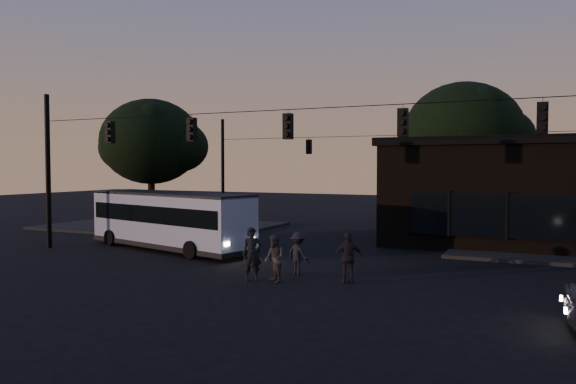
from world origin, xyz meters
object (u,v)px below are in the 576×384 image
at_px(bus, 169,218).
at_px(pedestrian_d, 298,254).
at_px(pedestrian_c, 348,258).
at_px(building, 546,191).
at_px(pedestrian_a, 252,254).
at_px(pedestrian_b, 274,259).

relative_size(bus, pedestrian_d, 6.41).
bearing_deg(bus, pedestrian_c, -4.20).
bearing_deg(bus, building, 46.74).
relative_size(pedestrian_a, pedestrian_b, 1.14).
distance_m(building, pedestrian_b, 16.86).
bearing_deg(bus, pedestrian_a, -18.12).
distance_m(pedestrian_a, pedestrian_b, 0.84).
height_order(bus, pedestrian_b, bus).
height_order(building, bus, building).
height_order(pedestrian_b, pedestrian_d, pedestrian_b).
bearing_deg(pedestrian_b, pedestrian_c, 63.60).
xyz_separation_m(building, pedestrian_d, (-8.11, -12.97, -1.92)).
bearing_deg(pedestrian_a, pedestrian_c, -13.39).
distance_m(building, pedestrian_d, 15.41).
height_order(building, pedestrian_c, building).
height_order(building, pedestrian_b, building).
distance_m(building, bus, 19.11).
bearing_deg(pedestrian_b, pedestrian_d, 124.97).
bearing_deg(building, bus, -148.47).
xyz_separation_m(pedestrian_a, pedestrian_b, (0.82, 0.11, -0.12)).
bearing_deg(pedestrian_b, pedestrian_a, -130.79).
height_order(building, pedestrian_a, building).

